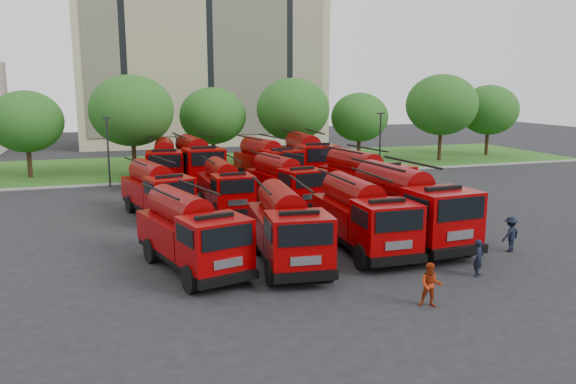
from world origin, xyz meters
name	(u,v)px	position (x,y,z in m)	size (l,w,h in m)	color
ground	(322,234)	(0.00, 0.00, 0.00)	(140.00, 140.00, 0.00)	black
lawn	(221,164)	(0.00, 26.00, 0.06)	(70.00, 16.00, 0.12)	#1F5416
curb	(240,178)	(0.00, 17.90, 0.07)	(70.00, 0.30, 0.14)	gray
apartment_building	(200,44)	(2.00, 47.94, 12.50)	(30.00, 14.18, 25.00)	#BCB38B
tree_1	(26,122)	(-16.00, 23.00, 4.55)	(5.71, 5.71, 6.98)	#382314
tree_2	(132,111)	(-8.00, 21.50, 5.35)	(6.72, 6.72, 8.22)	#382314
tree_3	(213,116)	(-1.00, 24.00, 4.68)	(5.88, 5.88, 7.19)	#382314
tree_4	(293,109)	(6.00, 22.50, 5.22)	(6.55, 6.55, 8.01)	#382314
tree_5	(359,117)	(13.00, 23.50, 4.35)	(5.46, 5.46, 6.68)	#382314
tree_6	(442,105)	(21.00, 22.00, 5.49)	(6.89, 6.89, 8.42)	#382314
tree_7	(489,110)	(28.00, 24.00, 4.82)	(6.05, 6.05, 7.39)	#382314
lamp_post_0	(108,148)	(-10.00, 17.20, 2.90)	(0.60, 0.25, 5.11)	black
lamp_post_1	(380,139)	(12.00, 17.20, 2.90)	(0.60, 0.25, 5.11)	black
fire_truck_0	(190,232)	(-7.09, -3.48, 1.55)	(3.98, 7.14, 3.09)	black
fire_truck_1	(286,227)	(-3.17, -3.97, 1.57)	(3.08, 7.07, 3.12)	black
fire_truck_2	(362,216)	(0.64, -3.23, 1.61)	(2.69, 7.09, 3.20)	black
fire_truck_3	(407,206)	(3.17, -2.73, 1.80)	(3.35, 8.04, 3.58)	black
fire_truck_4	(156,190)	(-7.54, 6.60, 1.52)	(3.78, 6.98, 3.02)	black
fire_truck_5	(225,186)	(-3.53, 6.86, 1.47)	(2.45, 6.45, 2.92)	black
fire_truck_6	(284,181)	(0.26, 7.09, 1.53)	(3.42, 6.98, 3.04)	black
fire_truck_7	(364,179)	(4.91, 5.51, 1.68)	(3.56, 7.64, 3.35)	black
fire_truck_8	(165,163)	(-6.04, 16.67, 1.68)	(3.27, 7.56, 3.34)	black
fire_truck_9	(196,161)	(-3.80, 16.22, 1.79)	(3.31, 7.99, 3.56)	black
fire_truck_10	(267,162)	(1.29, 14.56, 1.71)	(3.77, 7.78, 3.40)	black
fire_truck_11	(307,157)	(4.78, 15.41, 1.82)	(3.26, 8.08, 3.62)	black
firefighter_0	(477,276)	(3.50, -7.80, 0.00)	(0.54, 0.39, 1.47)	black
firefighter_1	(430,306)	(0.01, -9.92, 0.00)	(0.75, 0.41, 1.53)	#94260B
firefighter_2	(461,240)	(6.04, -3.11, 0.00)	(1.14, 0.65, 1.94)	#94260B
firefighter_3	(509,251)	(6.94, -5.43, 0.00)	(1.04, 0.54, 1.61)	black
firefighter_4	(294,245)	(-1.97, -1.45, 0.00)	(0.77, 0.50, 1.57)	black
firefighter_5	(370,201)	(5.98, 6.72, 0.00)	(1.71, 0.73, 1.84)	#94260B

